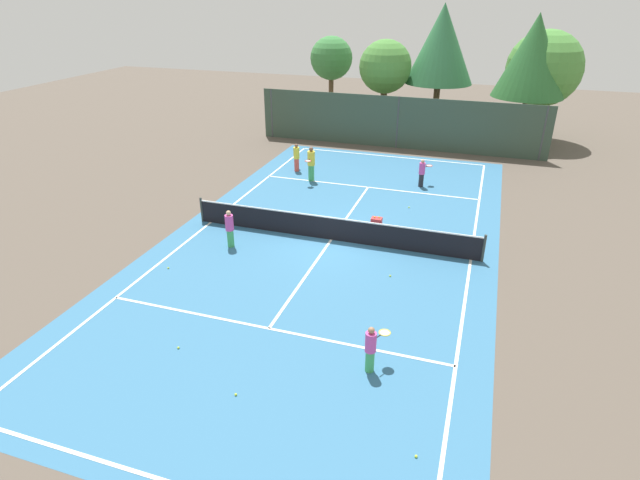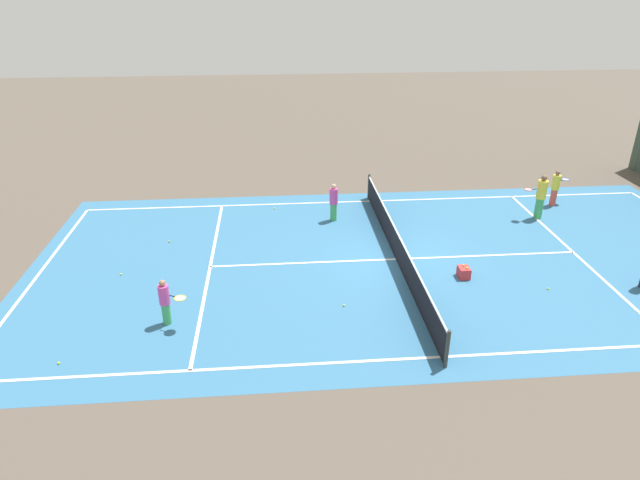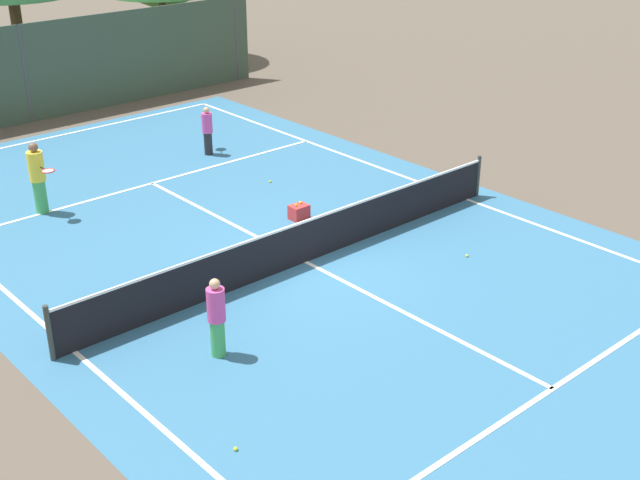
{
  "view_description": "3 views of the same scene",
  "coord_description": "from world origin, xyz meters",
  "px_view_note": "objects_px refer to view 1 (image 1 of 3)",
  "views": [
    {
      "loc": [
        5.46,
        -18.06,
        9.28
      ],
      "look_at": [
        0.0,
        -1.48,
        0.68
      ],
      "focal_mm": 29.05,
      "sensor_mm": 36.0,
      "label": 1
    },
    {
      "loc": [
        16.87,
        -4.12,
        8.95
      ],
      "look_at": [
        0.18,
        -2.68,
        0.94
      ],
      "focal_mm": 31.26,
      "sensor_mm": 36.0,
      "label": 2
    },
    {
      "loc": [
        -10.73,
        -12.63,
        8.24
      ],
      "look_at": [
        -0.75,
        -1.33,
        1.23
      ],
      "focal_mm": 47.28,
      "sensor_mm": 36.0,
      "label": 3
    }
  ],
  "objects_px": {
    "player_1": "(311,164)",
    "tennis_ball_4": "(236,395)",
    "tennis_ball_0": "(178,348)",
    "tennis_ball_3": "(416,456)",
    "player_0": "(296,157)",
    "player_2": "(371,348)",
    "ball_crate": "(376,222)",
    "player_3": "(422,172)",
    "tennis_ball_5": "(390,276)",
    "tennis_ball_2": "(168,268)",
    "tennis_ball_1": "(409,207)",
    "player_4": "(230,228)"
  },
  "relations": [
    {
      "from": "tennis_ball_2",
      "to": "tennis_ball_3",
      "type": "distance_m",
      "value": 11.37
    },
    {
      "from": "player_0",
      "to": "tennis_ball_2",
      "type": "height_order",
      "value": "player_0"
    },
    {
      "from": "player_1",
      "to": "player_4",
      "type": "bearing_deg",
      "value": -93.42
    },
    {
      "from": "player_3",
      "to": "tennis_ball_5",
      "type": "xyz_separation_m",
      "value": [
        0.32,
        -9.59,
        -0.71
      ]
    },
    {
      "from": "tennis_ball_0",
      "to": "tennis_ball_2",
      "type": "relative_size",
      "value": 1.0
    },
    {
      "from": "tennis_ball_1",
      "to": "player_3",
      "type": "bearing_deg",
      "value": 88.13
    },
    {
      "from": "player_0",
      "to": "player_2",
      "type": "distance_m",
      "value": 16.87
    },
    {
      "from": "player_3",
      "to": "tennis_ball_5",
      "type": "bearing_deg",
      "value": -88.11
    },
    {
      "from": "player_0",
      "to": "tennis_ball_1",
      "type": "height_order",
      "value": "player_0"
    },
    {
      "from": "tennis_ball_2",
      "to": "player_1",
      "type": "bearing_deg",
      "value": 80.14
    },
    {
      "from": "tennis_ball_1",
      "to": "tennis_ball_4",
      "type": "bearing_deg",
      "value": -98.83
    },
    {
      "from": "tennis_ball_2",
      "to": "tennis_ball_3",
      "type": "xyz_separation_m",
      "value": [
        9.89,
        -5.6,
        0.0
      ]
    },
    {
      "from": "tennis_ball_0",
      "to": "tennis_ball_3",
      "type": "relative_size",
      "value": 1.0
    },
    {
      "from": "tennis_ball_3",
      "to": "player_2",
      "type": "bearing_deg",
      "value": 123.18
    },
    {
      "from": "tennis_ball_2",
      "to": "tennis_ball_4",
      "type": "bearing_deg",
      "value": -44.05
    },
    {
      "from": "ball_crate",
      "to": "tennis_ball_5",
      "type": "bearing_deg",
      "value": -70.87
    },
    {
      "from": "player_1",
      "to": "ball_crate",
      "type": "bearing_deg",
      "value": -45.05
    },
    {
      "from": "player_4",
      "to": "ball_crate",
      "type": "distance_m",
      "value": 6.29
    },
    {
      "from": "player_1",
      "to": "ball_crate",
      "type": "height_order",
      "value": "player_1"
    },
    {
      "from": "player_1",
      "to": "player_2",
      "type": "relative_size",
      "value": 1.3
    },
    {
      "from": "player_0",
      "to": "tennis_ball_5",
      "type": "relative_size",
      "value": 23.32
    },
    {
      "from": "tennis_ball_1",
      "to": "tennis_ball_5",
      "type": "height_order",
      "value": "same"
    },
    {
      "from": "player_0",
      "to": "ball_crate",
      "type": "distance_m",
      "value": 8.26
    },
    {
      "from": "player_2",
      "to": "player_3",
      "type": "distance_m",
      "value": 14.69
    },
    {
      "from": "tennis_ball_0",
      "to": "player_0",
      "type": "bearing_deg",
      "value": 98.39
    },
    {
      "from": "player_4",
      "to": "ball_crate",
      "type": "height_order",
      "value": "player_4"
    },
    {
      "from": "player_0",
      "to": "tennis_ball_0",
      "type": "height_order",
      "value": "player_0"
    },
    {
      "from": "ball_crate",
      "to": "tennis_ball_1",
      "type": "relative_size",
      "value": 6.8
    },
    {
      "from": "player_2",
      "to": "tennis_ball_1",
      "type": "height_order",
      "value": "player_2"
    },
    {
      "from": "ball_crate",
      "to": "tennis_ball_3",
      "type": "bearing_deg",
      "value": -73.27
    },
    {
      "from": "tennis_ball_5",
      "to": "player_2",
      "type": "bearing_deg",
      "value": -84.83
    },
    {
      "from": "tennis_ball_2",
      "to": "tennis_ball_5",
      "type": "relative_size",
      "value": 1.0
    },
    {
      "from": "player_0",
      "to": "tennis_ball_4",
      "type": "relative_size",
      "value": 23.32
    },
    {
      "from": "player_4",
      "to": "tennis_ball_0",
      "type": "relative_size",
      "value": 23.24
    },
    {
      "from": "player_1",
      "to": "tennis_ball_4",
      "type": "bearing_deg",
      "value": -77.68
    },
    {
      "from": "player_4",
      "to": "tennis_ball_2",
      "type": "relative_size",
      "value": 23.24
    },
    {
      "from": "tennis_ball_2",
      "to": "player_0",
      "type": "bearing_deg",
      "value": 87.35
    },
    {
      "from": "player_1",
      "to": "ball_crate",
      "type": "relative_size",
      "value": 4.06
    },
    {
      "from": "player_3",
      "to": "player_4",
      "type": "bearing_deg",
      "value": -123.7
    },
    {
      "from": "tennis_ball_4",
      "to": "player_1",
      "type": "bearing_deg",
      "value": 102.32
    },
    {
      "from": "player_3",
      "to": "tennis_ball_3",
      "type": "distance_m",
      "value": 17.34
    },
    {
      "from": "player_2",
      "to": "ball_crate",
      "type": "relative_size",
      "value": 3.13
    },
    {
      "from": "player_3",
      "to": "player_1",
      "type": "bearing_deg",
      "value": -170.59
    },
    {
      "from": "tennis_ball_0",
      "to": "tennis_ball_5",
      "type": "height_order",
      "value": "same"
    },
    {
      "from": "player_1",
      "to": "tennis_ball_5",
      "type": "relative_size",
      "value": 27.6
    },
    {
      "from": "tennis_ball_2",
      "to": "tennis_ball_4",
      "type": "relative_size",
      "value": 1.0
    },
    {
      "from": "ball_crate",
      "to": "tennis_ball_4",
      "type": "bearing_deg",
      "value": -95.63
    },
    {
      "from": "tennis_ball_3",
      "to": "tennis_ball_0",
      "type": "bearing_deg",
      "value": 166.59
    },
    {
      "from": "tennis_ball_1",
      "to": "tennis_ball_5",
      "type": "distance_m",
      "value": 6.53
    },
    {
      "from": "player_0",
      "to": "tennis_ball_0",
      "type": "xyz_separation_m",
      "value": [
        2.33,
        -15.82,
        -0.76
      ]
    }
  ]
}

